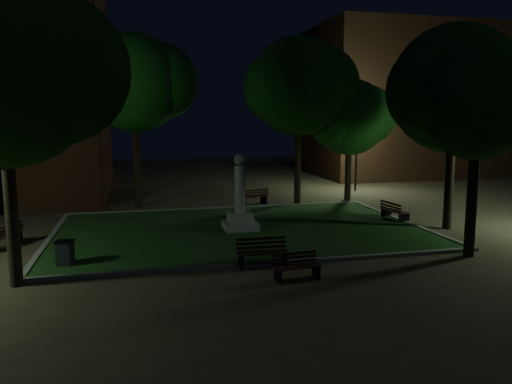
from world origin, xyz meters
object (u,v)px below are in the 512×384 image
(bench_near_left, at_px, (297,267))
(bench_left_side, at_px, (5,237))
(bench_far_side, at_px, (254,197))
(bench_near_right, at_px, (262,253))
(bench_right_side, at_px, (394,212))
(monument, at_px, (240,209))
(trash_bin, at_px, (65,254))

(bench_near_left, relative_size, bench_left_side, 0.84)
(bench_near_left, distance_m, bench_far_side, 12.70)
(bench_near_right, xyz_separation_m, bench_right_side, (7.68, 5.53, -0.01))
(bench_near_right, bearing_deg, bench_right_side, 36.65)
(monument, xyz_separation_m, trash_bin, (-6.50, -3.78, -0.52))
(monument, xyz_separation_m, bench_near_right, (-0.30, -5.14, -0.53))
(bench_left_side, xyz_separation_m, trash_bin, (2.50, -2.99, 0.01))
(bench_left_side, distance_m, bench_far_side, 12.88)
(monument, xyz_separation_m, bench_right_side, (7.38, 0.39, -0.54))
(monument, relative_size, bench_far_side, 1.84)
(bench_near_left, distance_m, bench_near_right, 1.66)
(monument, bearing_deg, bench_near_right, -93.32)
(trash_bin, bearing_deg, monument, 30.20)
(bench_near_left, bearing_deg, bench_near_right, 107.05)
(bench_near_left, bearing_deg, trash_bin, 150.73)
(bench_near_left, bearing_deg, monument, 86.60)
(bench_near_left, height_order, trash_bin, trash_bin)
(bench_near_left, relative_size, bench_far_side, 0.85)
(monument, distance_m, bench_near_left, 6.69)
(monument, relative_size, bench_near_left, 2.18)
(bench_far_side, bearing_deg, bench_right_side, 111.28)
(bench_near_left, distance_m, trash_bin, 7.44)
(bench_left_side, bearing_deg, bench_near_left, 79.43)
(bench_near_left, height_order, bench_right_side, bench_right_side)
(bench_far_side, bearing_deg, bench_left_side, 8.64)
(bench_near_right, distance_m, bench_right_side, 9.46)
(bench_far_side, distance_m, trash_bin, 12.90)
(monument, bearing_deg, bench_left_side, -174.95)
(bench_near_right, xyz_separation_m, trash_bin, (-6.20, 1.35, 0.01))
(bench_left_side, xyz_separation_m, bench_right_side, (16.37, 1.19, -0.01))
(bench_near_left, height_order, bench_left_side, bench_left_side)
(bench_left_side, distance_m, bench_right_side, 16.42)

